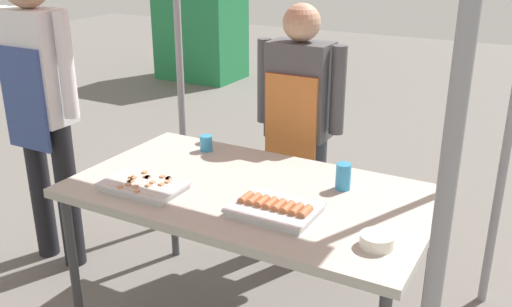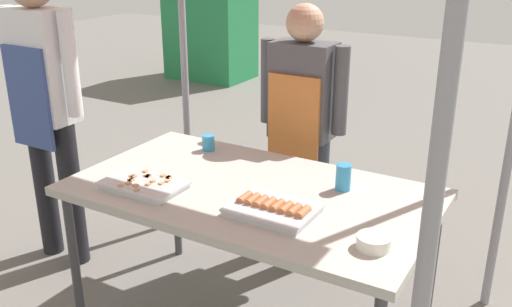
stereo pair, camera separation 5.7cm
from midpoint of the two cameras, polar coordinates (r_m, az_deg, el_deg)
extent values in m
cube|color=#B7B2A8|center=(2.54, -1.19, -3.94)|extent=(1.60, 0.90, 0.04)
cylinder|color=#3F3F44|center=(2.88, -18.31, -10.40)|extent=(0.04, 0.04, 0.71)
cylinder|color=#3F3F44|center=(3.37, -8.75, -4.70)|extent=(0.04, 0.04, 0.71)
cylinder|color=#3F3F44|center=(2.82, 16.45, -10.86)|extent=(0.04, 0.04, 0.71)
cylinder|color=gray|center=(1.36, 16.90, -6.83)|extent=(0.04, 0.04, 2.37)
cylinder|color=gray|center=(3.56, -8.18, 10.74)|extent=(0.04, 0.04, 2.37)
cube|color=silver|center=(2.31, 1.17, -5.76)|extent=(0.33, 0.25, 0.02)
cube|color=silver|center=(2.31, 1.17, -5.41)|extent=(0.34, 0.26, 0.01)
cylinder|color=#B7663D|center=(2.36, -1.70, -4.47)|extent=(0.03, 0.08, 0.03)
cylinder|color=#B7663D|center=(2.34, -0.89, -4.66)|extent=(0.03, 0.08, 0.03)
cylinder|color=#B7663D|center=(2.33, -0.07, -4.86)|extent=(0.03, 0.08, 0.03)
cylinder|color=#B7663D|center=(2.31, 0.76, -5.05)|extent=(0.03, 0.08, 0.03)
cylinder|color=#B7663D|center=(2.29, 1.60, -5.25)|extent=(0.03, 0.08, 0.03)
cylinder|color=#B7663D|center=(2.28, 2.45, -5.46)|extent=(0.03, 0.08, 0.03)
cylinder|color=#B7663D|center=(2.26, 3.32, -5.66)|extent=(0.03, 0.08, 0.03)
cylinder|color=#B7663D|center=(2.25, 4.20, -5.86)|extent=(0.03, 0.08, 0.03)
cube|color=silver|center=(2.58, -11.76, -3.33)|extent=(0.35, 0.22, 0.02)
cube|color=silver|center=(2.57, -11.78, -3.00)|extent=(0.36, 0.23, 0.01)
cylinder|color=tan|center=(2.51, -13.11, -3.63)|extent=(0.26, 0.01, 0.01)
cube|color=tan|center=(2.48, -12.46, -3.82)|extent=(0.02, 0.02, 0.02)
cube|color=tan|center=(2.54, -14.00, -3.38)|extent=(0.02, 0.02, 0.02)
cylinder|color=tan|center=(2.53, -12.57, -3.34)|extent=(0.26, 0.01, 0.01)
cube|color=tan|center=(2.56, -13.25, -3.16)|extent=(0.02, 0.02, 0.02)
cube|color=tan|center=(2.53, -12.53, -3.36)|extent=(0.02, 0.02, 0.02)
cylinder|color=tan|center=(2.56, -12.05, -3.06)|extent=(0.26, 0.01, 0.01)
cube|color=tan|center=(2.59, -13.07, -2.79)|extent=(0.02, 0.02, 0.02)
cube|color=tan|center=(2.53, -11.35, -3.25)|extent=(0.02, 0.02, 0.02)
cube|color=tan|center=(2.59, -12.94, -2.82)|extent=(0.02, 0.02, 0.02)
cylinder|color=tan|center=(2.58, -11.53, -2.78)|extent=(0.26, 0.01, 0.01)
cube|color=tan|center=(2.63, -12.93, -2.42)|extent=(0.02, 0.02, 0.02)
cube|color=tan|center=(2.53, -10.07, -3.17)|extent=(0.02, 0.02, 0.02)
cube|color=tan|center=(2.56, -10.90, -2.95)|extent=(0.02, 0.02, 0.02)
cube|color=tan|center=(2.62, -12.70, -2.48)|extent=(0.02, 0.02, 0.02)
cylinder|color=tan|center=(2.61, -11.03, -2.51)|extent=(0.26, 0.01, 0.01)
cube|color=tan|center=(2.62, -11.53, -2.38)|extent=(0.02, 0.02, 0.02)
cube|color=tan|center=(2.62, -11.35, -2.43)|extent=(0.02, 0.02, 0.02)
cube|color=tan|center=(2.55, -9.45, -2.91)|extent=(0.02, 0.02, 0.02)
cube|color=tan|center=(2.62, -11.34, -2.43)|extent=(0.02, 0.02, 0.02)
cylinder|color=tan|center=(2.63, -10.53, -2.24)|extent=(0.26, 0.01, 0.01)
cube|color=tan|center=(2.67, -11.67, -1.96)|extent=(0.02, 0.02, 0.02)
cube|color=tan|center=(2.59, -9.37, -2.53)|extent=(0.02, 0.02, 0.02)
cube|color=tan|center=(2.61, -9.92, -2.40)|extent=(0.02, 0.02, 0.02)
cube|color=tan|center=(2.59, -9.32, -2.55)|extent=(0.02, 0.02, 0.02)
cylinder|color=silver|center=(2.11, 11.21, -8.52)|extent=(0.13, 0.13, 0.05)
cylinder|color=#338CBF|center=(2.53, 8.07, -2.28)|extent=(0.07, 0.07, 0.12)
cylinder|color=#338CBF|center=(2.98, -5.54, 1.04)|extent=(0.07, 0.07, 0.08)
cylinder|color=#333842|center=(3.41, 1.94, -3.87)|extent=(0.12, 0.12, 0.75)
cylinder|color=#333842|center=(3.32, 5.33, -4.63)|extent=(0.12, 0.12, 0.75)
cube|color=#4C4C51|center=(3.15, 3.88, 6.31)|extent=(0.34, 0.20, 0.53)
cube|color=#CC7233|center=(3.09, 2.95, 3.49)|extent=(0.30, 0.02, 0.47)
cylinder|color=#4C4C51|center=(3.24, 0.34, 7.25)|extent=(0.08, 0.08, 0.47)
cylinder|color=#4C4C51|center=(3.06, 7.64, 6.25)|extent=(0.08, 0.08, 0.47)
sphere|color=tan|center=(3.08, 4.05, 12.90)|extent=(0.20, 0.20, 0.20)
cylinder|color=black|center=(3.56, -21.13, -3.30)|extent=(0.12, 0.12, 0.85)
cylinder|color=black|center=(3.40, -18.70, -4.09)|extent=(0.12, 0.12, 0.85)
cube|color=white|center=(3.26, -21.50, 8.01)|extent=(0.34, 0.20, 0.60)
cube|color=#384C8C|center=(3.23, -22.62, 4.97)|extent=(0.30, 0.02, 0.54)
cylinder|color=white|center=(3.43, -23.98, 8.74)|extent=(0.08, 0.08, 0.54)
cylinder|color=white|center=(3.09, -18.90, 8.28)|extent=(0.08, 0.08, 0.54)
cube|color=#237F47|center=(7.73, -5.79, 13.59)|extent=(1.04, 0.74, 1.67)
camera|label=1|loc=(0.03, -90.64, -0.25)|focal=40.11mm
camera|label=2|loc=(0.03, 89.36, 0.25)|focal=40.11mm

